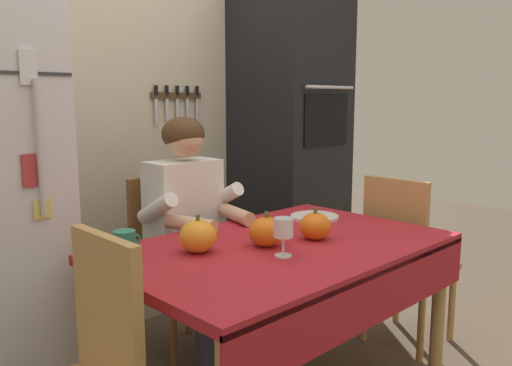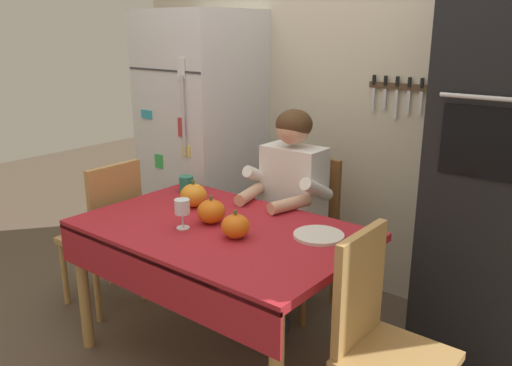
{
  "view_description": "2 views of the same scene",
  "coord_description": "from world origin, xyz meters",
  "px_view_note": "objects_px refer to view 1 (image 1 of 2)",
  "views": [
    {
      "loc": [
        -1.52,
        -1.31,
        1.33
      ],
      "look_at": [
        -0.04,
        0.2,
        0.99
      ],
      "focal_mm": 36.35,
      "sensor_mm": 36.0,
      "label": 1
    },
    {
      "loc": [
        1.67,
        -1.7,
        1.69
      ],
      "look_at": [
        0.15,
        0.2,
        0.97
      ],
      "focal_mm": 37.21,
      "sensor_mm": 36.0,
      "label": 2
    }
  ],
  "objects_px": {
    "pumpkin_medium": "(198,236)",
    "coffee_mug": "(125,243)",
    "seated_person": "(192,221)",
    "pumpkin_small": "(315,226)",
    "pumpkin_large": "(266,232)",
    "serving_tray": "(315,217)",
    "chair_behind_person": "(171,257)",
    "chair_right_side": "(403,254)",
    "wine_glass": "(283,229)",
    "wall_oven": "(290,141)",
    "dining_table": "(284,264)"
  },
  "relations": [
    {
      "from": "wall_oven",
      "to": "coffee_mug",
      "type": "distance_m",
      "value": 1.72
    },
    {
      "from": "seated_person",
      "to": "pumpkin_medium",
      "type": "xyz_separation_m",
      "value": [
        -0.31,
        -0.44,
        0.07
      ]
    },
    {
      "from": "wall_oven",
      "to": "coffee_mug",
      "type": "height_order",
      "value": "wall_oven"
    },
    {
      "from": "wine_glass",
      "to": "serving_tray",
      "type": "height_order",
      "value": "wine_glass"
    },
    {
      "from": "wall_oven",
      "to": "pumpkin_large",
      "type": "bearing_deg",
      "value": -141.62
    },
    {
      "from": "wall_oven",
      "to": "chair_behind_person",
      "type": "bearing_deg",
      "value": -173.01
    },
    {
      "from": "coffee_mug",
      "to": "wine_glass",
      "type": "height_order",
      "value": "wine_glass"
    },
    {
      "from": "chair_behind_person",
      "to": "coffee_mug",
      "type": "distance_m",
      "value": 0.76
    },
    {
      "from": "wall_oven",
      "to": "serving_tray",
      "type": "height_order",
      "value": "wall_oven"
    },
    {
      "from": "chair_right_side",
      "to": "serving_tray",
      "type": "bearing_deg",
      "value": 151.45
    },
    {
      "from": "chair_right_side",
      "to": "pumpkin_medium",
      "type": "relative_size",
      "value": 6.25
    },
    {
      "from": "seated_person",
      "to": "pumpkin_small",
      "type": "distance_m",
      "value": 0.66
    },
    {
      "from": "dining_table",
      "to": "pumpkin_medium",
      "type": "relative_size",
      "value": 9.4
    },
    {
      "from": "chair_behind_person",
      "to": "serving_tray",
      "type": "relative_size",
      "value": 3.89
    },
    {
      "from": "seated_person",
      "to": "serving_tray",
      "type": "xyz_separation_m",
      "value": [
        0.46,
        -0.39,
        0.01
      ]
    },
    {
      "from": "seated_person",
      "to": "pumpkin_medium",
      "type": "relative_size",
      "value": 8.36
    },
    {
      "from": "seated_person",
      "to": "pumpkin_small",
      "type": "bearing_deg",
      "value": -75.71
    },
    {
      "from": "dining_table",
      "to": "wine_glass",
      "type": "height_order",
      "value": "wine_glass"
    },
    {
      "from": "pumpkin_large",
      "to": "pumpkin_small",
      "type": "height_order",
      "value": "pumpkin_large"
    },
    {
      "from": "seated_person",
      "to": "chair_right_side",
      "type": "xyz_separation_m",
      "value": [
        0.91,
        -0.63,
        -0.23
      ]
    },
    {
      "from": "pumpkin_medium",
      "to": "coffee_mug",
      "type": "bearing_deg",
      "value": 144.06
    },
    {
      "from": "wall_oven",
      "to": "serving_tray",
      "type": "distance_m",
      "value": 0.98
    },
    {
      "from": "seated_person",
      "to": "coffee_mug",
      "type": "relative_size",
      "value": 11.12
    },
    {
      "from": "serving_tray",
      "to": "wine_glass",
      "type": "bearing_deg",
      "value": -150.92
    },
    {
      "from": "chair_behind_person",
      "to": "serving_tray",
      "type": "distance_m",
      "value": 0.78
    },
    {
      "from": "chair_right_side",
      "to": "pumpkin_large",
      "type": "xyz_separation_m",
      "value": [
        -0.97,
        0.07,
        0.29
      ]
    },
    {
      "from": "dining_table",
      "to": "pumpkin_medium",
      "type": "xyz_separation_m",
      "value": [
        -0.32,
        0.16,
        0.15
      ]
    },
    {
      "from": "pumpkin_large",
      "to": "dining_table",
      "type": "bearing_deg",
      "value": -26.41
    },
    {
      "from": "dining_table",
      "to": "coffee_mug",
      "type": "relative_size",
      "value": 12.51
    },
    {
      "from": "wall_oven",
      "to": "chair_right_side",
      "type": "distance_m",
      "value": 1.11
    },
    {
      "from": "pumpkin_large",
      "to": "seated_person",
      "type": "bearing_deg",
      "value": 84.02
    },
    {
      "from": "chair_right_side",
      "to": "wall_oven",
      "type": "bearing_deg",
      "value": 81.1
    },
    {
      "from": "pumpkin_medium",
      "to": "pumpkin_small",
      "type": "relative_size",
      "value": 1.1
    },
    {
      "from": "seated_person",
      "to": "pumpkin_small",
      "type": "relative_size",
      "value": 9.18
    },
    {
      "from": "pumpkin_large",
      "to": "serving_tray",
      "type": "distance_m",
      "value": 0.56
    },
    {
      "from": "pumpkin_large",
      "to": "serving_tray",
      "type": "height_order",
      "value": "pumpkin_large"
    },
    {
      "from": "pumpkin_medium",
      "to": "pumpkin_large",
      "type": "bearing_deg",
      "value": -26.51
    },
    {
      "from": "chair_behind_person",
      "to": "coffee_mug",
      "type": "xyz_separation_m",
      "value": [
        -0.53,
        -0.47,
        0.28
      ]
    },
    {
      "from": "dining_table",
      "to": "pumpkin_small",
      "type": "bearing_deg",
      "value": -13.29
    },
    {
      "from": "wine_glass",
      "to": "wall_oven",
      "type": "bearing_deg",
      "value": 41.25
    },
    {
      "from": "seated_person",
      "to": "coffee_mug",
      "type": "distance_m",
      "value": 0.61
    },
    {
      "from": "wall_oven",
      "to": "chair_right_side",
      "type": "xyz_separation_m",
      "value": [
        -0.15,
        -0.95,
        -0.54
      ]
    },
    {
      "from": "chair_behind_person",
      "to": "pumpkin_small",
      "type": "relative_size",
      "value": 6.86
    },
    {
      "from": "pumpkin_medium",
      "to": "dining_table",
      "type": "bearing_deg",
      "value": -26.49
    },
    {
      "from": "wall_oven",
      "to": "chair_right_side",
      "type": "relative_size",
      "value": 2.26
    },
    {
      "from": "wall_oven",
      "to": "serving_tray",
      "type": "bearing_deg",
      "value": -130.09
    },
    {
      "from": "coffee_mug",
      "to": "serving_tray",
      "type": "distance_m",
      "value": 1.0
    },
    {
      "from": "pumpkin_large",
      "to": "pumpkin_medium",
      "type": "height_order",
      "value": "pumpkin_medium"
    },
    {
      "from": "pumpkin_large",
      "to": "serving_tray",
      "type": "bearing_deg",
      "value": 18.78
    },
    {
      "from": "pumpkin_medium",
      "to": "pumpkin_small",
      "type": "height_order",
      "value": "pumpkin_medium"
    }
  ]
}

